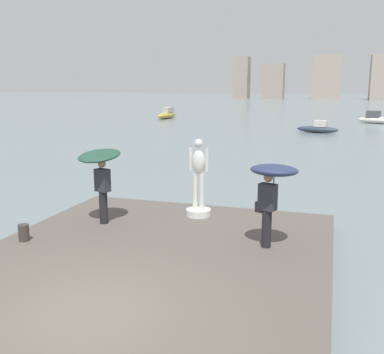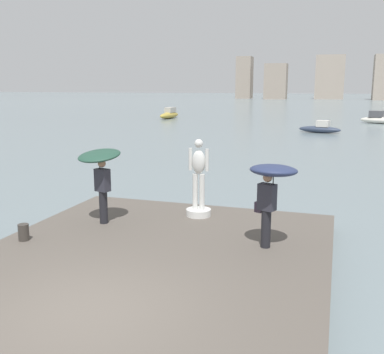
% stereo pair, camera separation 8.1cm
% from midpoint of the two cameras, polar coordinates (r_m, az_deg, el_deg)
% --- Properties ---
extents(ground_plane, '(400.00, 400.00, 0.00)m').
position_cam_midpoint_polar(ground_plane, '(46.34, 13.22, 6.15)').
color(ground_plane, slate).
extents(pier, '(7.61, 10.03, 0.40)m').
position_cam_midpoint_polar(pier, '(9.64, -6.51, -12.03)').
color(pier, '#564F47').
rests_on(pier, ground).
extents(statue_white_figure, '(0.70, 0.70, 2.18)m').
position_cam_midpoint_polar(statue_white_figure, '(12.70, 1.02, -1.29)').
color(statue_white_figure, silver).
rests_on(statue_white_figure, pier).
extents(onlooker_left, '(1.39, 1.41, 2.01)m').
position_cam_midpoint_polar(onlooker_left, '(12.17, -11.27, 1.44)').
color(onlooker_left, black).
rests_on(onlooker_left, pier).
extents(onlooker_right, '(1.38, 1.38, 1.95)m').
position_cam_midpoint_polar(onlooker_right, '(10.18, 10.18, -0.53)').
color(onlooker_right, black).
rests_on(onlooker_right, pier).
extents(mooring_bollard, '(0.25, 0.25, 0.40)m').
position_cam_midpoint_polar(mooring_bollard, '(11.56, -20.22, -6.53)').
color(mooring_bollard, '#38332D').
rests_on(mooring_bollard, pier).
extents(boat_near, '(4.03, 2.41, 1.35)m').
position_cam_midpoint_polar(boat_near, '(53.16, 22.38, 6.76)').
color(boat_near, silver).
rests_on(boat_near, ground).
extents(boat_mid, '(1.38, 5.09, 1.35)m').
position_cam_midpoint_polar(boat_mid, '(57.06, -2.81, 7.88)').
color(boat_mid, '#B2993D').
rests_on(boat_mid, ground).
extents(boat_leftward, '(3.75, 1.78, 1.08)m').
position_cam_midpoint_polar(boat_leftward, '(40.98, 15.86, 5.89)').
color(boat_leftward, '#2D384C').
rests_on(boat_leftward, ground).
extents(distant_skyline, '(54.37, 12.67, 12.97)m').
position_cam_midpoint_polar(distant_skyline, '(142.67, 18.00, 11.63)').
color(distant_skyline, gray).
rests_on(distant_skyline, ground).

